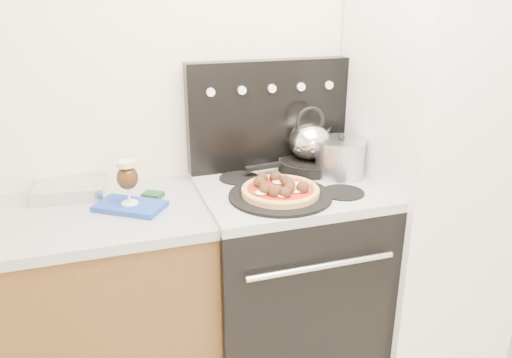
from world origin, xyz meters
name	(u,v)px	position (x,y,z in m)	size (l,w,h in m)	color
room_shell	(394,188)	(0.00, 0.29, 1.25)	(3.52, 3.01, 2.52)	beige
base_cabinet	(31,326)	(-1.02, 1.20, 0.43)	(1.45, 0.60, 0.86)	brown
countertop	(12,226)	(-1.02, 1.20, 0.88)	(1.48, 0.63, 0.04)	#9F9FA3
stove_body	(287,282)	(0.08, 1.18, 0.44)	(0.76, 0.65, 0.88)	black
cooktop	(289,190)	(0.08, 1.18, 0.90)	(0.76, 0.65, 0.04)	#ADADB2
backguard	(268,115)	(0.08, 1.45, 1.17)	(0.76, 0.08, 0.50)	black
fridge	(431,164)	(0.78, 1.15, 0.95)	(0.64, 0.68, 1.90)	silver
foil_sheet	(71,190)	(-0.81, 1.40, 0.93)	(0.28, 0.21, 0.06)	white
oven_mitt	(130,206)	(-0.59, 1.18, 0.91)	(0.26, 0.15, 0.02)	#1D3DA3
beer_glass	(128,182)	(-0.59, 1.18, 1.01)	(0.08, 0.08, 0.18)	black
pizza_pan	(280,196)	(0.00, 1.07, 0.93)	(0.42, 0.42, 0.01)	black
pizza	(280,189)	(0.00, 1.07, 0.96)	(0.32, 0.32, 0.05)	#E4C06A
skillet	(309,165)	(0.24, 1.34, 0.95)	(0.28, 0.28, 0.05)	black
tea_kettle	(310,138)	(0.24, 1.34, 1.08)	(0.19, 0.19, 0.21)	silver
stock_pot	(340,159)	(0.34, 1.22, 1.00)	(0.22, 0.22, 0.16)	#B8B6C9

